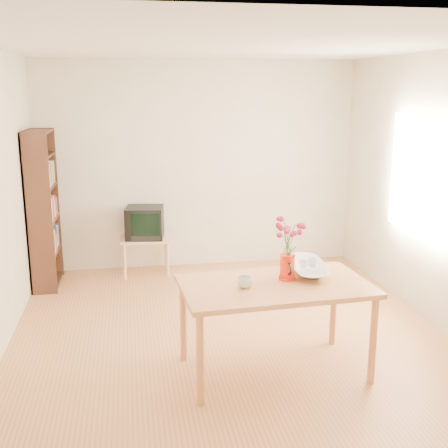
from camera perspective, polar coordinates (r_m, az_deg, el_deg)
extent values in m
plane|color=#AD6D3D|center=(5.34, 0.55, -11.24)|extent=(4.50, 4.50, 0.00)
plane|color=white|center=(4.86, 0.62, 17.80)|extent=(4.50, 4.50, 0.00)
plane|color=beige|center=(7.14, -2.65, 5.96)|extent=(4.00, 0.00, 4.00)
plane|color=beige|center=(2.83, 8.78, -6.02)|extent=(4.00, 0.00, 4.00)
plane|color=beige|center=(5.65, 21.02, 3.06)|extent=(0.00, 4.50, 4.50)
plane|color=white|center=(5.88, 19.46, 4.56)|extent=(0.00, 1.30, 1.30)
cube|color=#C37642|center=(4.46, 5.22, -6.31)|extent=(1.53, 0.94, 0.04)
cylinder|color=#C37642|center=(4.12, -2.44, -13.67)|extent=(0.06, 0.06, 0.71)
cylinder|color=#C37642|center=(4.55, 14.90, -11.39)|extent=(0.06, 0.06, 0.71)
cylinder|color=#C37642|center=(4.77, -4.17, -9.78)|extent=(0.06, 0.06, 0.71)
cylinder|color=#C37642|center=(5.14, 11.06, -8.21)|extent=(0.06, 0.06, 0.71)
cube|color=tan|center=(6.98, -8.00, -1.49)|extent=(0.60, 0.45, 0.03)
cylinder|color=tan|center=(6.86, -10.06, -3.83)|extent=(0.04, 0.04, 0.43)
cylinder|color=tan|center=(6.88, -5.72, -3.65)|extent=(0.04, 0.04, 0.43)
cylinder|color=tan|center=(7.22, -10.06, -2.96)|extent=(0.04, 0.04, 0.43)
cylinder|color=tan|center=(7.23, -5.93, -2.80)|extent=(0.04, 0.04, 0.43)
cube|color=#321910|center=(6.40, -18.30, 0.77)|extent=(0.28, 0.02, 1.80)
cube|color=#321910|center=(7.06, -17.53, 1.97)|extent=(0.28, 0.03, 1.80)
cube|color=#321910|center=(6.75, -19.01, 1.35)|extent=(0.02, 0.70, 1.80)
cube|color=#321910|center=(6.95, -17.39, -5.55)|extent=(0.27, 0.65, 0.02)
cube|color=#321910|center=(6.85, -17.60, -2.69)|extent=(0.27, 0.65, 0.02)
cube|color=#321910|center=(6.76, -17.82, 0.40)|extent=(0.27, 0.65, 0.02)
cube|color=#321910|center=(6.68, -18.06, 3.58)|extent=(0.27, 0.65, 0.02)
cube|color=#321910|center=(6.63, -18.29, 6.64)|extent=(0.27, 0.65, 0.02)
cube|color=#321910|center=(6.61, -18.45, 8.87)|extent=(0.27, 0.65, 0.02)
cylinder|color=red|center=(4.53, 6.44, -4.41)|extent=(0.12, 0.12, 0.20)
cylinder|color=red|center=(4.56, 6.42, -5.44)|extent=(0.14, 0.14, 0.02)
cylinder|color=red|center=(4.50, 6.48, -3.18)|extent=(0.13, 0.13, 0.01)
cone|color=red|center=(4.46, 6.70, -3.66)|extent=(0.05, 0.07, 0.06)
torus|color=black|center=(4.60, 6.15, -4.02)|extent=(0.02, 0.10, 0.10)
imported|color=white|center=(4.33, 2.14, -5.93)|extent=(0.15, 0.15, 0.09)
imported|color=white|center=(4.70, 8.58, -2.44)|extent=(0.49, 0.49, 0.41)
imported|color=white|center=(4.71, 8.10, -2.99)|extent=(0.09, 0.09, 0.06)
imported|color=white|center=(4.75, 9.00, -2.82)|extent=(0.08, 0.08, 0.07)
cube|color=black|center=(6.93, -8.06, 0.16)|extent=(0.49, 0.46, 0.39)
cube|color=black|center=(6.99, -8.08, 0.46)|extent=(0.34, 0.26, 0.27)
cube|color=black|center=(6.72, -8.01, -0.07)|extent=(0.34, 0.06, 0.27)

